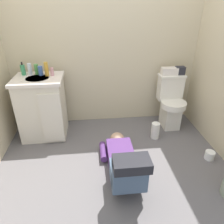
{
  "coord_description": "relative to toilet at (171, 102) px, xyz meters",
  "views": [
    {
      "loc": [
        -0.22,
        -1.93,
        1.64
      ],
      "look_at": [
        0.03,
        0.32,
        0.45
      ],
      "focal_mm": 33.54,
      "sensor_mm": 36.0,
      "label": 1
    }
  ],
  "objects": [
    {
      "name": "soap_dispenser",
      "position": [
        -1.97,
        0.07,
        0.52
      ],
      "size": [
        0.06,
        0.06,
        0.17
      ],
      "color": "#398D5B",
      "rests_on": "vanity_cabinet"
    },
    {
      "name": "vanity_cabinet",
      "position": [
        -1.78,
        -0.06,
        0.05
      ],
      "size": [
        0.6,
        0.53,
        0.82
      ],
      "color": "beige",
      "rests_on": "ground_plane"
    },
    {
      "name": "bottle_clear",
      "position": [
        -1.89,
        0.07,
        0.52
      ],
      "size": [
        0.05,
        0.05,
        0.15
      ],
      "primitive_type": "cylinder",
      "color": "silver",
      "rests_on": "vanity_cabinet"
    },
    {
      "name": "paper_towel_roll",
      "position": [
        -0.3,
        -0.32,
        -0.26
      ],
      "size": [
        0.11,
        0.11,
        0.22
      ],
      "primitive_type": "cylinder",
      "color": "white",
      "rests_on": "ground_plane"
    },
    {
      "name": "person_plumber",
      "position": [
        -0.84,
        -0.96,
        -0.19
      ],
      "size": [
        0.39,
        1.06,
        0.52
      ],
      "color": "#512D6B",
      "rests_on": "ground_plane"
    },
    {
      "name": "bottle_blue",
      "position": [
        -1.75,
        0.04,
        0.51
      ],
      "size": [
        0.06,
        0.06,
        0.12
      ],
      "primitive_type": "cylinder",
      "color": "#4368B2",
      "rests_on": "vanity_cabinet"
    },
    {
      "name": "toiletry_bag",
      "position": [
        0.1,
        0.09,
        0.44
      ],
      "size": [
        0.12,
        0.09,
        0.11
      ],
      "primitive_type": "cube",
      "color": "#26262D",
      "rests_on": "toilet"
    },
    {
      "name": "toilet_paper_roll",
      "position": [
        0.21,
        -0.81,
        -0.32
      ],
      "size": [
        0.11,
        0.11,
        0.1
      ],
      "primitive_type": "cylinder",
      "color": "white",
      "rests_on": "ground_plane"
    },
    {
      "name": "faucet",
      "position": [
        -1.78,
        0.09,
        0.5
      ],
      "size": [
        0.02,
        0.02,
        0.1
      ],
      "primitive_type": "cylinder",
      "color": "silver",
      "rests_on": "vanity_cabinet"
    },
    {
      "name": "bottle_green",
      "position": [
        -1.81,
        0.08,
        0.52
      ],
      "size": [
        0.05,
        0.05,
        0.13
      ],
      "primitive_type": "cylinder",
      "color": "#539D49",
      "rests_on": "vanity_cabinet"
    },
    {
      "name": "ground_plane",
      "position": [
        -0.92,
        -0.68,
        -0.39
      ],
      "size": [
        3.09,
        2.91,
        0.04
      ],
      "primitive_type": "cube",
      "color": "#605C5D"
    },
    {
      "name": "bottle_pink",
      "position": [
        -1.61,
        0.01,
        0.5
      ],
      "size": [
        0.04,
        0.04,
        0.1
      ],
      "primitive_type": "cylinder",
      "color": "#D2939D",
      "rests_on": "vanity_cabinet"
    },
    {
      "name": "tissue_box",
      "position": [
        -0.05,
        0.09,
        0.43
      ],
      "size": [
        0.22,
        0.11,
        0.1
      ],
      "primitive_type": "cube",
      "color": "silver",
      "rests_on": "toilet"
    },
    {
      "name": "wall_back",
      "position": [
        -0.92,
        0.31,
        0.83
      ],
      "size": [
        2.75,
        0.08,
        2.4
      ],
      "primitive_type": "cube",
      "color": "beige",
      "rests_on": "ground_plane"
    },
    {
      "name": "toilet",
      "position": [
        0.0,
        0.0,
        0.0
      ],
      "size": [
        0.36,
        0.46,
        0.75
      ],
      "color": "silver",
      "rests_on": "ground_plane"
    },
    {
      "name": "bottle_amber",
      "position": [
        -1.67,
        0.0,
        0.54
      ],
      "size": [
        0.05,
        0.05,
        0.17
      ],
      "primitive_type": "cylinder",
      "color": "gold",
      "rests_on": "vanity_cabinet"
    }
  ]
}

